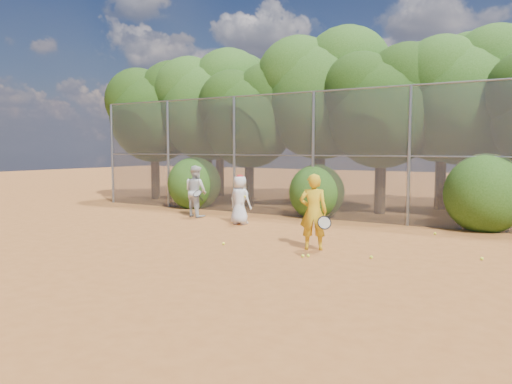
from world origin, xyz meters
The scene contains 23 objects.
ground centered at (0.00, 0.00, 0.00)m, with size 80.00×80.00×0.00m, color #9E5623.
fence_back centered at (-0.12, 6.00, 2.05)m, with size 20.05×0.09×4.03m.
tree_0 centered at (-9.44, 8.04, 3.93)m, with size 4.38×3.81×6.00m.
tree_1 centered at (-6.94, 8.54, 4.16)m, with size 4.64×4.03×6.35m.
tree_2 centered at (-4.45, 7.83, 3.58)m, with size 3.99×3.47×5.47m.
tree_3 centered at (-1.94, 8.84, 4.40)m, with size 4.89×4.26×6.70m.
tree_4 centered at (0.55, 8.24, 3.76)m, with size 4.19×3.64×5.73m.
tree_5 centered at (3.06, 9.04, 4.05)m, with size 4.51×3.92×6.17m.
tree_9 centered at (-7.94, 10.84, 4.34)m, with size 4.83×4.20×6.62m.
tree_10 centered at (-2.93, 11.05, 4.63)m, with size 5.15×4.48×7.06m.
tree_11 centered at (2.06, 10.64, 4.16)m, with size 4.64×4.03×6.35m.
bush_0 centered at (-6.00, 6.30, 1.00)m, with size 2.00×2.00×2.00m, color #244A12.
bush_1 centered at (-1.00, 6.30, 0.90)m, with size 1.80×1.80×1.80m, color #244A12.
bush_2 centered at (4.00, 6.30, 1.10)m, with size 2.20×2.20×2.20m, color #244A12.
player_yellow centered at (1.10, 1.46, 0.84)m, with size 0.87×0.65×1.67m.
player_teen centered at (-2.28, 3.71, 0.73)m, with size 0.73×0.50×1.46m.
player_white centered at (-4.40, 4.34, 0.84)m, with size 0.95×0.83×1.67m.
ball_0 centered at (1.35, 0.68, 0.03)m, with size 0.07×0.07×0.07m, color yellow.
ball_1 centered at (4.43, 2.21, 0.03)m, with size 0.07×0.07×0.07m, color yellow.
ball_2 centered at (1.27, 0.60, 0.03)m, with size 0.07×0.07×0.07m, color yellow.
ball_3 centered at (2.50, 1.20, 0.03)m, with size 0.07×0.07×0.07m, color yellow.
ball_4 centered at (-0.87, 0.84, 0.03)m, with size 0.07×0.07×0.07m, color yellow.
ball_5 centered at (3.01, 4.79, 0.03)m, with size 0.07×0.07×0.07m, color yellow.
Camera 1 is at (5.62, -8.47, 2.22)m, focal length 35.00 mm.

